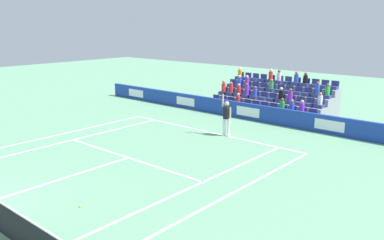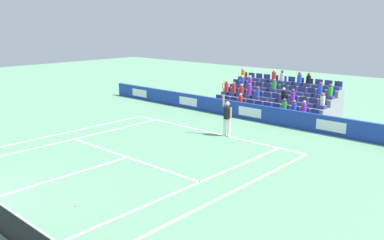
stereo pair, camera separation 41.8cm
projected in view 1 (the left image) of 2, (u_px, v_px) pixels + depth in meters
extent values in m
cube|color=white|center=(209.00, 132.00, 21.24)|extent=(10.97, 0.10, 0.01)
cube|color=white|center=(128.00, 158.00, 17.20)|extent=(8.23, 0.10, 0.01)
cube|color=white|center=(61.00, 179.00, 14.85)|extent=(0.10, 6.40, 0.01)
cube|color=white|center=(65.00, 142.00, 19.49)|extent=(0.10, 11.89, 0.01)
cube|color=white|center=(195.00, 186.00, 14.25)|extent=(0.10, 11.89, 0.01)
cube|color=white|center=(50.00, 137.00, 20.36)|extent=(0.10, 11.89, 0.01)
cube|color=white|center=(226.00, 196.00, 13.38)|extent=(0.10, 11.89, 0.01)
cube|color=white|center=(208.00, 132.00, 21.16)|extent=(0.10, 0.20, 0.01)
cube|color=#193899|center=(249.00, 111.00, 23.89)|extent=(24.66, 0.20, 0.96)
cube|color=white|center=(329.00, 125.00, 20.67)|extent=(1.58, 0.01, 0.54)
cube|color=white|center=(248.00, 112.00, 23.81)|extent=(1.58, 0.01, 0.54)
cube|color=white|center=(185.00, 101.00, 26.95)|extent=(1.58, 0.01, 0.54)
cube|color=white|center=(136.00, 93.00, 30.09)|extent=(1.58, 0.01, 0.54)
cylinder|color=white|center=(228.00, 128.00, 20.37)|extent=(0.16, 0.16, 0.90)
cylinder|color=white|center=(224.00, 127.00, 20.48)|extent=(0.16, 0.16, 0.90)
cube|color=white|center=(228.00, 135.00, 20.46)|extent=(0.17, 0.28, 0.08)
cube|color=white|center=(224.00, 135.00, 20.58)|extent=(0.17, 0.28, 0.08)
cube|color=black|center=(227.00, 113.00, 20.25)|extent=(0.29, 0.40, 0.60)
sphere|color=#D3A884|center=(227.00, 104.00, 20.14)|extent=(0.24, 0.24, 0.24)
cylinder|color=#D3A884|center=(223.00, 100.00, 20.21)|extent=(0.09, 0.09, 0.62)
cylinder|color=#D3A884|center=(230.00, 113.00, 20.09)|extent=(0.09, 0.09, 0.56)
cylinder|color=black|center=(223.00, 91.00, 20.11)|extent=(0.04, 0.04, 0.28)
torus|color=red|center=(223.00, 86.00, 20.04)|extent=(0.09, 0.31, 0.31)
sphere|color=#D1E533|center=(223.00, 80.00, 19.97)|extent=(0.07, 0.07, 0.07)
cube|color=gray|center=(258.00, 113.00, 24.74)|extent=(7.44, 0.95, 0.42)
cube|color=navy|center=(311.00, 116.00, 22.50)|extent=(0.48, 0.44, 0.20)
cube|color=navy|center=(313.00, 111.00, 22.59)|extent=(0.48, 0.04, 0.30)
cube|color=navy|center=(301.00, 115.00, 22.89)|extent=(0.48, 0.44, 0.20)
cube|color=navy|center=(303.00, 110.00, 22.98)|extent=(0.48, 0.04, 0.30)
cube|color=navy|center=(291.00, 113.00, 23.29)|extent=(0.48, 0.44, 0.20)
cube|color=navy|center=(293.00, 108.00, 23.38)|extent=(0.48, 0.04, 0.30)
cube|color=navy|center=(281.00, 112.00, 23.68)|extent=(0.48, 0.44, 0.20)
cube|color=navy|center=(283.00, 107.00, 23.77)|extent=(0.48, 0.04, 0.30)
cube|color=navy|center=(272.00, 110.00, 24.08)|extent=(0.48, 0.44, 0.20)
cube|color=navy|center=(274.00, 105.00, 24.17)|extent=(0.48, 0.04, 0.30)
cube|color=navy|center=(263.00, 109.00, 24.47)|extent=(0.48, 0.44, 0.20)
cube|color=navy|center=(265.00, 104.00, 24.56)|extent=(0.48, 0.04, 0.30)
cube|color=navy|center=(254.00, 107.00, 24.87)|extent=(0.48, 0.44, 0.20)
cube|color=navy|center=(256.00, 103.00, 24.96)|extent=(0.48, 0.04, 0.30)
cube|color=navy|center=(246.00, 106.00, 25.26)|extent=(0.48, 0.44, 0.20)
cube|color=navy|center=(248.00, 102.00, 25.35)|extent=(0.48, 0.04, 0.30)
cube|color=navy|center=(238.00, 105.00, 25.66)|extent=(0.48, 0.44, 0.20)
cube|color=navy|center=(239.00, 100.00, 25.75)|extent=(0.48, 0.04, 0.30)
cube|color=navy|center=(230.00, 103.00, 26.05)|extent=(0.48, 0.44, 0.20)
cube|color=navy|center=(231.00, 99.00, 26.14)|extent=(0.48, 0.04, 0.30)
cube|color=navy|center=(222.00, 102.00, 26.45)|extent=(0.48, 0.44, 0.20)
cube|color=navy|center=(224.00, 98.00, 26.54)|extent=(0.48, 0.04, 0.30)
cube|color=navy|center=(214.00, 101.00, 26.84)|extent=(0.48, 0.44, 0.20)
cube|color=navy|center=(216.00, 97.00, 26.93)|extent=(0.48, 0.04, 0.30)
cube|color=gray|center=(267.00, 107.00, 25.39)|extent=(7.44, 0.95, 0.84)
cube|color=navy|center=(319.00, 106.00, 23.10)|extent=(0.48, 0.44, 0.20)
cube|color=navy|center=(321.00, 101.00, 23.19)|extent=(0.48, 0.04, 0.30)
cube|color=navy|center=(309.00, 105.00, 23.49)|extent=(0.48, 0.44, 0.20)
cube|color=navy|center=(311.00, 100.00, 23.58)|extent=(0.48, 0.04, 0.30)
cube|color=navy|center=(299.00, 103.00, 23.89)|extent=(0.48, 0.44, 0.20)
cube|color=navy|center=(301.00, 99.00, 23.98)|extent=(0.48, 0.04, 0.30)
cube|color=navy|center=(290.00, 102.00, 24.28)|extent=(0.48, 0.44, 0.20)
cube|color=navy|center=(291.00, 98.00, 24.37)|extent=(0.48, 0.04, 0.30)
cube|color=navy|center=(280.00, 101.00, 24.68)|extent=(0.48, 0.44, 0.20)
cube|color=navy|center=(282.00, 96.00, 24.77)|extent=(0.48, 0.04, 0.30)
cube|color=navy|center=(271.00, 100.00, 25.07)|extent=(0.48, 0.44, 0.20)
cube|color=navy|center=(273.00, 95.00, 25.16)|extent=(0.48, 0.04, 0.30)
cube|color=navy|center=(263.00, 98.00, 25.47)|extent=(0.48, 0.44, 0.20)
cube|color=navy|center=(265.00, 94.00, 25.56)|extent=(0.48, 0.04, 0.30)
cube|color=navy|center=(254.00, 97.00, 25.86)|extent=(0.48, 0.44, 0.20)
cube|color=navy|center=(256.00, 93.00, 25.95)|extent=(0.48, 0.04, 0.30)
cube|color=navy|center=(246.00, 96.00, 26.26)|extent=(0.48, 0.44, 0.20)
cube|color=navy|center=(248.00, 92.00, 26.34)|extent=(0.48, 0.04, 0.30)
cube|color=navy|center=(238.00, 95.00, 26.65)|extent=(0.48, 0.44, 0.20)
cube|color=navy|center=(240.00, 91.00, 26.74)|extent=(0.48, 0.04, 0.30)
cube|color=navy|center=(231.00, 94.00, 27.05)|extent=(0.48, 0.44, 0.20)
cube|color=navy|center=(232.00, 90.00, 27.13)|extent=(0.48, 0.04, 0.30)
cube|color=navy|center=(223.00, 93.00, 27.44)|extent=(0.48, 0.44, 0.20)
cube|color=navy|center=(225.00, 89.00, 27.53)|extent=(0.48, 0.04, 0.30)
cube|color=gray|center=(274.00, 102.00, 26.04)|extent=(7.44, 0.95, 1.26)
cube|color=navy|center=(327.00, 97.00, 23.70)|extent=(0.48, 0.44, 0.20)
cube|color=navy|center=(328.00, 92.00, 23.78)|extent=(0.48, 0.04, 0.30)
cube|color=navy|center=(317.00, 96.00, 24.09)|extent=(0.48, 0.44, 0.20)
cube|color=navy|center=(318.00, 91.00, 24.18)|extent=(0.48, 0.04, 0.30)
cube|color=navy|center=(307.00, 94.00, 24.49)|extent=(0.48, 0.44, 0.20)
cube|color=navy|center=(309.00, 90.00, 24.57)|extent=(0.48, 0.04, 0.30)
cube|color=navy|center=(297.00, 93.00, 24.88)|extent=(0.48, 0.44, 0.20)
cube|color=navy|center=(299.00, 89.00, 24.97)|extent=(0.48, 0.04, 0.30)
cube|color=navy|center=(288.00, 92.00, 25.28)|extent=(0.48, 0.44, 0.20)
cube|color=navy|center=(290.00, 88.00, 25.36)|extent=(0.48, 0.04, 0.30)
cube|color=navy|center=(279.00, 91.00, 25.67)|extent=(0.48, 0.44, 0.20)
cube|color=navy|center=(281.00, 87.00, 25.76)|extent=(0.48, 0.04, 0.30)
cube|color=navy|center=(271.00, 90.00, 26.07)|extent=(0.48, 0.44, 0.20)
cube|color=navy|center=(272.00, 86.00, 26.15)|extent=(0.48, 0.04, 0.30)
cube|color=navy|center=(262.00, 89.00, 26.46)|extent=(0.48, 0.44, 0.20)
cube|color=navy|center=(264.00, 85.00, 26.55)|extent=(0.48, 0.04, 0.30)
cube|color=navy|center=(254.00, 88.00, 26.86)|extent=(0.48, 0.44, 0.20)
cube|color=navy|center=(256.00, 84.00, 26.94)|extent=(0.48, 0.04, 0.30)
cube|color=navy|center=(246.00, 87.00, 27.25)|extent=(0.48, 0.44, 0.20)
cube|color=navy|center=(248.00, 83.00, 27.34)|extent=(0.48, 0.04, 0.30)
cube|color=navy|center=(239.00, 86.00, 27.65)|extent=(0.48, 0.44, 0.20)
cube|color=navy|center=(241.00, 82.00, 27.73)|extent=(0.48, 0.04, 0.30)
cube|color=navy|center=(231.00, 85.00, 28.04)|extent=(0.48, 0.44, 0.20)
cube|color=navy|center=(233.00, 81.00, 28.13)|extent=(0.48, 0.04, 0.30)
cube|color=gray|center=(282.00, 97.00, 26.69)|extent=(7.44, 0.95, 1.68)
cube|color=navy|center=(334.00, 88.00, 24.30)|extent=(0.48, 0.44, 0.20)
cube|color=navy|center=(335.00, 83.00, 24.38)|extent=(0.48, 0.04, 0.30)
cube|color=navy|center=(324.00, 87.00, 24.69)|extent=(0.48, 0.44, 0.20)
cube|color=navy|center=(325.00, 82.00, 24.78)|extent=(0.48, 0.04, 0.30)
cube|color=navy|center=(314.00, 86.00, 25.09)|extent=(0.48, 0.44, 0.20)
cube|color=navy|center=(316.00, 81.00, 25.17)|extent=(0.48, 0.04, 0.30)
cube|color=navy|center=(305.00, 85.00, 25.48)|extent=(0.48, 0.44, 0.20)
cube|color=navy|center=(306.00, 80.00, 25.57)|extent=(0.48, 0.04, 0.30)
cube|color=navy|center=(296.00, 84.00, 25.88)|extent=(0.48, 0.44, 0.20)
cube|color=navy|center=(297.00, 80.00, 25.96)|extent=(0.48, 0.04, 0.30)
cube|color=navy|center=(287.00, 83.00, 26.27)|extent=(0.48, 0.44, 0.20)
cube|color=navy|center=(289.00, 79.00, 26.36)|extent=(0.48, 0.04, 0.30)
cube|color=navy|center=(278.00, 82.00, 26.67)|extent=(0.48, 0.44, 0.20)
cube|color=navy|center=(280.00, 78.00, 26.75)|extent=(0.48, 0.04, 0.30)
cube|color=navy|center=(270.00, 81.00, 27.06)|extent=(0.48, 0.44, 0.20)
cube|color=navy|center=(272.00, 77.00, 27.15)|extent=(0.48, 0.04, 0.30)
cube|color=navy|center=(262.00, 80.00, 27.46)|extent=(0.48, 0.44, 0.20)
cube|color=navy|center=(264.00, 76.00, 27.54)|extent=(0.48, 0.04, 0.30)
cube|color=navy|center=(254.00, 79.00, 27.85)|extent=(0.48, 0.44, 0.20)
cube|color=navy|center=(256.00, 75.00, 27.94)|extent=(0.48, 0.04, 0.30)
cube|color=navy|center=(247.00, 79.00, 28.24)|extent=(0.48, 0.44, 0.20)
cube|color=navy|center=(248.00, 75.00, 28.33)|extent=(0.48, 0.04, 0.30)
cube|color=navy|center=(239.00, 78.00, 28.64)|extent=(0.48, 0.44, 0.20)
cube|color=navy|center=(241.00, 74.00, 28.73)|extent=(0.48, 0.04, 0.30)
cylinder|color=black|center=(305.00, 79.00, 25.44)|extent=(0.28, 0.28, 0.47)
sphere|color=brown|center=(306.00, 74.00, 25.36)|extent=(0.20, 0.20, 0.20)
cylinder|color=purple|center=(247.00, 82.00, 27.21)|extent=(0.28, 0.28, 0.49)
sphere|color=beige|center=(247.00, 77.00, 27.12)|extent=(0.20, 0.20, 0.20)
cylinder|color=red|center=(238.00, 100.00, 25.62)|extent=(0.28, 0.28, 0.45)
sphere|color=#D3A884|center=(238.00, 95.00, 25.54)|extent=(0.20, 0.20, 0.20)
cylinder|color=red|center=(239.00, 90.00, 26.61)|extent=(0.28, 0.28, 0.46)
sphere|color=#D3A884|center=(239.00, 85.00, 26.53)|extent=(0.20, 0.20, 0.20)
cylinder|color=blue|center=(292.00, 107.00, 23.24)|extent=(0.28, 0.28, 0.49)
sphere|color=#9E7251|center=(292.00, 101.00, 23.16)|extent=(0.20, 0.20, 0.20)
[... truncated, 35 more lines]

